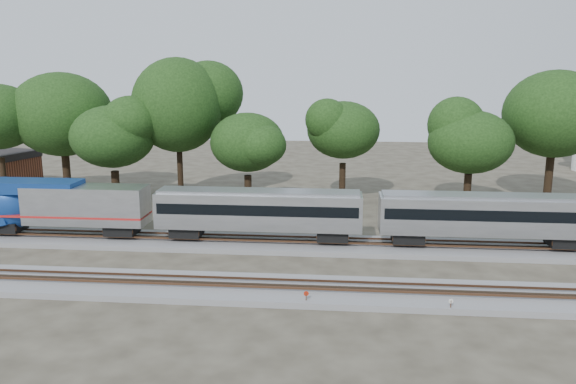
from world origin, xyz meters
name	(u,v)px	position (x,y,z in m)	size (l,w,h in m)	color
ground	(265,271)	(0.00, 0.00, 0.00)	(160.00, 160.00, 0.00)	#383328
track_far	(275,244)	(0.00, 6.00, 0.21)	(160.00, 5.00, 0.73)	slate
track_near	(257,289)	(0.00, -4.00, 0.21)	(160.00, 5.00, 0.73)	slate
switch_stand_red	(306,297)	(3.35, -6.00, 0.64)	(0.31, 0.10, 1.00)	#512D19
switch_stand_white	(451,304)	(11.97, -6.30, 0.61)	(0.30, 0.11, 0.96)	#512D19
switch_lever	(388,302)	(8.40, -5.20, 0.15)	(0.50, 0.30, 0.30)	#512D19
tree_1	(62,115)	(-25.15, 20.94, 9.60)	(9.77, 9.77, 13.78)	black
tree_2	(113,137)	(-17.88, 16.91, 7.69)	(7.84, 7.84, 11.05)	black
tree_3	(178,105)	(-11.86, 19.94, 10.74)	(10.93, 10.93, 15.40)	black
tree_4	(247,143)	(-4.02, 17.06, 7.24)	(7.38, 7.38, 10.40)	black
tree_5	(343,130)	(5.55, 23.38, 7.94)	(8.09, 8.09, 11.41)	black
tree_6	(470,142)	(18.43, 20.05, 7.16)	(7.30, 7.30, 10.30)	black
tree_7	(555,114)	(27.70, 23.57, 9.82)	(9.99, 9.99, 14.09)	black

